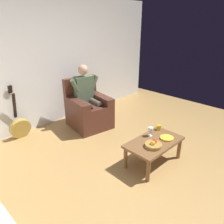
# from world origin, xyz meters

# --- Properties ---
(ground_plane) EXTENTS (6.84, 6.84, 0.00)m
(ground_plane) POSITION_xyz_m (0.00, 0.00, 0.00)
(ground_plane) COLOR #A27B45
(wall_back) EXTENTS (6.10, 0.06, 2.57)m
(wall_back) POSITION_xyz_m (0.00, -2.63, 1.29)
(wall_back) COLOR silver
(wall_back) RESTS_ON ground
(armchair) EXTENTS (0.86, 0.93, 1.00)m
(armchair) POSITION_xyz_m (-0.45, -1.91, 0.34)
(armchair) COLOR #4D291E
(armchair) RESTS_ON ground
(person_seated) EXTENTS (0.66, 0.63, 1.28)m
(person_seated) POSITION_xyz_m (-0.45, -1.93, 0.69)
(person_seated) COLOR #50634A
(person_seated) RESTS_ON ground
(coffee_table) EXTENTS (0.94, 0.55, 0.39)m
(coffee_table) POSITION_xyz_m (-0.29, -0.14, 0.33)
(coffee_table) COLOR brown
(coffee_table) RESTS_ON ground
(guitar) EXTENTS (0.39, 0.26, 1.02)m
(guitar) POSITION_xyz_m (0.81, -2.43, 0.23)
(guitar) COLOR #A9893A
(guitar) RESTS_ON ground
(wine_glass_near) EXTENTS (0.08, 0.08, 0.15)m
(wine_glass_near) POSITION_xyz_m (-0.38, -0.29, 0.50)
(wine_glass_near) COLOR silver
(wine_glass_near) RESTS_ON coffee_table
(fruit_bowl) EXTENTS (0.25, 0.25, 0.11)m
(fruit_bowl) POSITION_xyz_m (-0.15, -0.06, 0.43)
(fruit_bowl) COLOR olive
(fruit_bowl) RESTS_ON coffee_table
(decorative_dish) EXTENTS (0.21, 0.21, 0.02)m
(decorative_dish) POSITION_xyz_m (-0.49, -0.05, 0.40)
(decorative_dish) COLOR gold
(decorative_dish) RESTS_ON coffee_table
(candle_jar) EXTENTS (0.08, 0.08, 0.08)m
(candle_jar) POSITION_xyz_m (-0.66, -0.31, 0.43)
(candle_jar) COLOR gold
(candle_jar) RESTS_ON coffee_table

